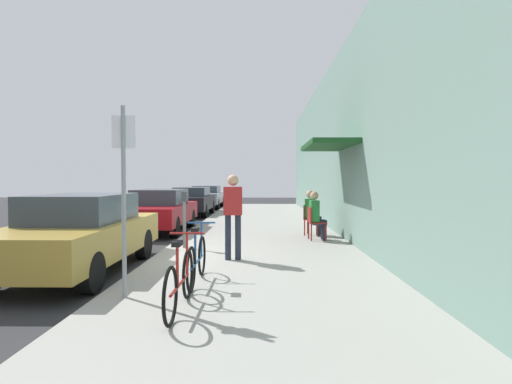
% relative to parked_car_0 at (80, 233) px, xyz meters
% --- Properties ---
extents(ground_plane, '(60.00, 60.00, 0.00)m').
position_rel_parked_car_0_xyz_m(ground_plane, '(1.10, 1.20, -0.74)').
color(ground_plane, '#2D2D30').
extents(sidewalk_slab, '(4.50, 32.00, 0.12)m').
position_rel_parked_car_0_xyz_m(sidewalk_slab, '(3.35, 3.20, -0.68)').
color(sidewalk_slab, '#9E9B93').
rests_on(sidewalk_slab, ground_plane).
extents(building_facade, '(1.40, 32.00, 5.44)m').
position_rel_parked_car_0_xyz_m(building_facade, '(5.75, 3.19, 1.98)').
color(building_facade, gray).
rests_on(building_facade, ground_plane).
extents(parked_car_0, '(1.80, 4.40, 1.44)m').
position_rel_parked_car_0_xyz_m(parked_car_0, '(0.00, 0.00, 0.00)').
color(parked_car_0, '#A58433').
rests_on(parked_car_0, ground_plane).
extents(parked_car_1, '(1.80, 4.40, 1.39)m').
position_rel_parked_car_0_xyz_m(parked_car_1, '(0.00, 5.89, -0.02)').
color(parked_car_1, maroon).
rests_on(parked_car_1, ground_plane).
extents(parked_car_2, '(1.80, 4.40, 1.35)m').
position_rel_parked_car_0_xyz_m(parked_car_2, '(0.00, 12.03, -0.03)').
color(parked_car_2, black).
rests_on(parked_car_2, ground_plane).
extents(parked_car_3, '(1.80, 4.40, 1.33)m').
position_rel_parked_car_0_xyz_m(parked_car_3, '(0.00, 17.26, -0.04)').
color(parked_car_3, '#B7B7BC').
rests_on(parked_car_3, ground_plane).
extents(parking_meter, '(0.12, 0.10, 1.32)m').
position_rel_parked_car_0_xyz_m(parking_meter, '(1.55, 2.05, 0.14)').
color(parking_meter, slate).
rests_on(parking_meter, sidewalk_slab).
extents(street_sign, '(0.32, 0.06, 2.60)m').
position_rel_parked_car_0_xyz_m(street_sign, '(1.50, -1.97, 0.90)').
color(street_sign, gray).
rests_on(street_sign, sidewalk_slab).
extents(bicycle_0, '(0.46, 1.71, 0.90)m').
position_rel_parked_car_0_xyz_m(bicycle_0, '(2.37, -2.53, -0.26)').
color(bicycle_0, black).
rests_on(bicycle_0, sidewalk_slab).
extents(bicycle_1, '(0.46, 1.71, 0.90)m').
position_rel_parked_car_0_xyz_m(bicycle_1, '(2.37, -1.21, -0.26)').
color(bicycle_1, black).
rests_on(bicycle_1, sidewalk_slab).
extents(cafe_chair_0, '(0.47, 0.47, 0.87)m').
position_rel_parked_car_0_xyz_m(cafe_chair_0, '(4.75, 3.32, -0.12)').
color(cafe_chair_0, maroon).
rests_on(cafe_chair_0, sidewalk_slab).
extents(seated_patron_0, '(0.44, 0.38, 1.29)m').
position_rel_parked_car_0_xyz_m(seated_patron_0, '(4.81, 3.32, 0.07)').
color(seated_patron_0, '#232838').
rests_on(seated_patron_0, sidewalk_slab).
extents(cafe_chair_1, '(0.56, 0.56, 0.87)m').
position_rel_parked_car_0_xyz_m(cafe_chair_1, '(4.76, 4.31, -0.12)').
color(cafe_chair_1, maroon).
rests_on(cafe_chair_1, sidewalk_slab).
extents(seated_patron_1, '(0.51, 0.47, 1.29)m').
position_rel_parked_car_0_xyz_m(seated_patron_1, '(4.82, 4.29, 0.07)').
color(seated_patron_1, '#232838').
rests_on(seated_patron_1, sidewalk_slab).
extents(pedestrian_standing, '(0.36, 0.22, 1.70)m').
position_rel_parked_car_0_xyz_m(pedestrian_standing, '(2.80, 0.62, 0.38)').
color(pedestrian_standing, '#232838').
rests_on(pedestrian_standing, sidewalk_slab).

